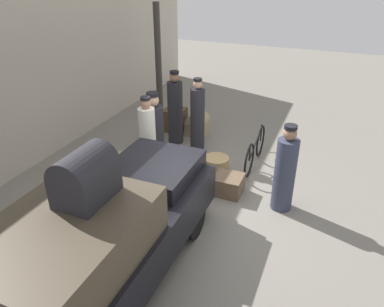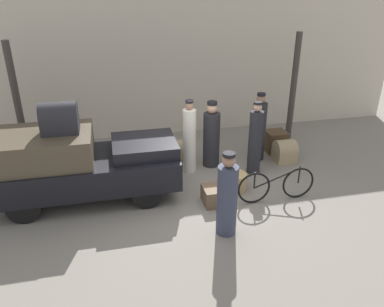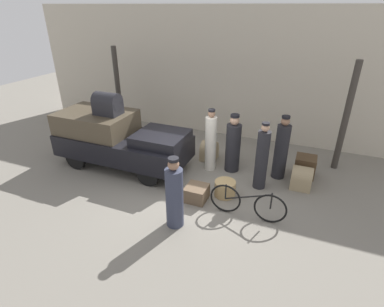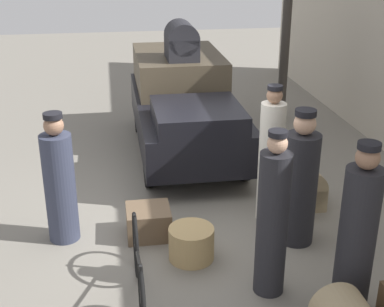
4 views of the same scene
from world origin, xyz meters
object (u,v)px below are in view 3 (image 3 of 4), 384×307
Objects in this scene: trunk_barrel_dark at (209,151)px; trunk_umber_medium at (305,166)px; truck at (118,138)px; bicycle at (247,203)px; porter_carrying_trunk at (281,150)px; suitcase_small_leather at (196,193)px; trunk_on_truck_roof at (107,104)px; porter_lifting_near_truck at (174,196)px; porter_standing_middle at (211,142)px; conductor_in_dark_uniform at (233,146)px; wicker_basket at (225,188)px; trunk_large_brown at (301,178)px; porter_with_bicycle at (262,158)px.

trunk_barrel_dark is 2.90m from trunk_umber_medium.
truck is 2.23× the size of bicycle.
porter_carrying_trunk reaches higher than suitcase_small_leather.
porter_carrying_trunk is at bearing 12.55° from trunk_on_truck_roof.
porter_carrying_trunk reaches higher than porter_lifting_near_truck.
bicycle is 2.97× the size of trunk_umber_medium.
bicycle is 2.47m from porter_standing_middle.
porter_standing_middle reaches higher than suitcase_small_leather.
porter_carrying_trunk is at bearing -153.83° from trunk_umber_medium.
conductor_in_dark_uniform is at bearing 16.39° from truck.
wicker_basket is at bearing 65.38° from porter_lifting_near_truck.
suitcase_small_leather is at bearing -146.17° from trunk_large_brown.
wicker_basket is 0.29× the size of porter_standing_middle.
conductor_in_dark_uniform is 2.36× the size of trunk_on_truck_roof.
trunk_large_brown is at bearing 7.65° from trunk_on_truck_roof.
porter_with_bicycle is 1.27m from trunk_large_brown.
porter_carrying_trunk is 2.30m from trunk_barrel_dark.
trunk_barrel_dark is at bearing 101.30° from suitcase_small_leather.
conductor_in_dark_uniform is at bearing 98.19° from wicker_basket.
trunk_umber_medium is at bearing 86.48° from trunk_large_brown.
porter_standing_middle is 2.53× the size of trunk_on_truck_roof.
trunk_on_truck_roof is (-4.44, 1.08, 1.52)m from bicycle.
porter_standing_middle reaches higher than porter_carrying_trunk.
wicker_basket is 0.31× the size of conductor_in_dark_uniform.
wicker_basket is at bearing -127.52° from porter_carrying_trunk.
porter_standing_middle reaches higher than trunk_large_brown.
porter_lifting_near_truck is (-1.85, -3.03, -0.08)m from porter_carrying_trunk.
porter_carrying_trunk is 0.99× the size of porter_with_bicycle.
trunk_large_brown reaches higher than wicker_basket.
trunk_umber_medium is 0.81× the size of trunk_on_truck_roof.
porter_lifting_near_truck is (0.12, -2.73, -0.10)m from porter_standing_middle.
trunk_on_truck_roof is at bearing 164.32° from suitcase_small_leather.
porter_standing_middle is 0.66m from conductor_in_dark_uniform.
conductor_in_dark_uniform is 3.82m from trunk_on_truck_roof.
trunk_umber_medium reaches higher than wicker_basket.
trunk_on_truck_roof is at bearing -165.63° from trunk_umber_medium.
bicycle reaches higher than wicker_basket.
porter_standing_middle reaches higher than trunk_barrel_dark.
bicycle reaches higher than trunk_large_brown.
truck is at bearing -166.85° from porter_carrying_trunk.
suitcase_small_leather is 0.75× the size of trunk_on_truck_roof.
wicker_basket is at bearing -147.39° from trunk_large_brown.
porter_standing_middle is at bearing 97.27° from suitcase_small_leather.
porter_standing_middle reaches higher than bicycle.
trunk_on_truck_roof is at bearing -175.76° from porter_with_bicycle.
conductor_in_dark_uniform is (-0.92, 2.04, 0.41)m from bicycle.
truck is 3.43m from conductor_in_dark_uniform.
porter_lifting_near_truck is 3.02× the size of suitcase_small_leather.
trunk_large_brown is at bearing -12.38° from trunk_barrel_dark.
conductor_in_dark_uniform is at bearing 80.14° from porter_lifting_near_truck.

